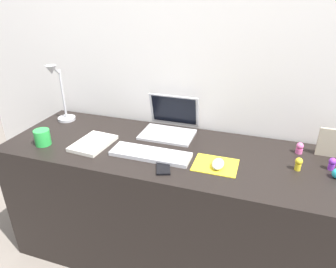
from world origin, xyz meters
The scene contains 15 objects.
ground_plane centered at (0.00, 0.00, 0.00)m, with size 6.00×6.00×0.00m, color slate.
back_wall centered at (0.00, 0.35, 0.78)m, with size 3.05×0.05×1.57m, color silver.
desk centered at (0.00, 0.00, 0.37)m, with size 1.85×0.61×0.74m, color black.
laptop centered at (-0.09, 0.21, 0.79)m, with size 0.30×0.26×0.21m.
keyboard centered at (-0.10, -0.09, 0.75)m, with size 0.41×0.13×0.02m, color silver.
mousepad centered at (0.23, -0.08, 0.74)m, with size 0.21×0.17×0.00m, color yellow.
mouse centered at (0.25, -0.10, 0.76)m, with size 0.06×0.10×0.03m, color silver.
cell_phone centered at (0.00, -0.18, 0.74)m, with size 0.06×0.13×0.01m, color black.
desk_lamp centered at (-0.79, 0.14, 0.92)m, with size 0.11×0.16×0.37m.
notebook_pad centered at (-0.44, -0.08, 0.75)m, with size 0.17×0.24×0.02m, color silver.
picture_frame centered at (0.76, 0.19, 0.81)m, with size 0.12×0.02×0.15m, color #B2A58C.
coffee_mug centered at (-0.70, -0.16, 0.78)m, with size 0.08×0.08×0.09m, color green.
toy_figurine_pink centered at (0.62, 0.17, 0.77)m, with size 0.04×0.04×0.06m.
toy_figurine_yellow centered at (0.60, 0.00, 0.78)m, with size 0.03×0.03×0.06m.
toy_figurine_purple centered at (0.75, 0.05, 0.77)m, with size 0.03×0.03×0.06m.
Camera 1 is at (0.40, -1.33, 1.51)m, focal length 32.23 mm.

